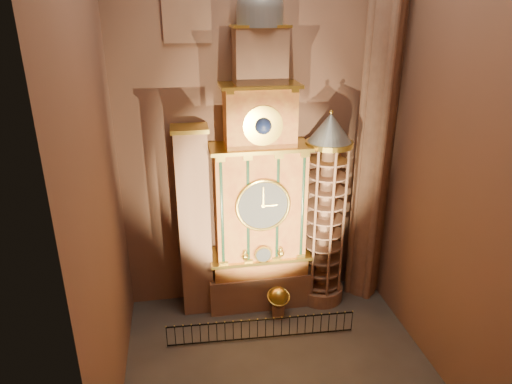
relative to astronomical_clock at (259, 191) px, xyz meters
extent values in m
plane|color=#383330|center=(0.00, -4.96, -6.68)|extent=(14.00, 14.00, 0.00)
plane|color=brown|center=(0.00, 1.04, 4.32)|extent=(22.00, 0.00, 22.00)
plane|color=brown|center=(-7.00, -4.96, 4.32)|extent=(0.00, 22.00, 22.00)
plane|color=brown|center=(7.00, -4.96, 4.32)|extent=(0.00, 22.00, 22.00)
cube|color=#8C634C|center=(0.00, 0.04, -5.68)|extent=(5.60, 2.20, 2.00)
cube|color=#953B20|center=(0.00, 0.04, -4.18)|extent=(5.00, 2.00, 1.00)
cube|color=gold|center=(0.00, -0.01, -3.63)|extent=(5.40, 2.30, 0.18)
cube|color=#953B20|center=(0.00, 0.04, -0.68)|extent=(4.60, 2.00, 6.00)
cylinder|color=black|center=(-2.05, -0.82, -0.68)|extent=(0.32, 0.32, 5.60)
cylinder|color=black|center=(-0.75, -0.82, -0.68)|extent=(0.32, 0.32, 5.60)
cylinder|color=black|center=(0.75, -0.82, -0.68)|extent=(0.32, 0.32, 5.60)
cylinder|color=black|center=(2.05, -0.82, -0.68)|extent=(0.32, 0.32, 5.60)
cube|color=gold|center=(0.00, -0.01, 2.37)|extent=(5.00, 2.25, 0.18)
cylinder|color=#2D3033|center=(0.00, -0.97, -0.38)|extent=(2.60, 0.12, 2.60)
torus|color=gold|center=(0.00, -1.02, -0.38)|extent=(2.80, 0.16, 2.80)
cylinder|color=gold|center=(0.00, -1.12, -3.08)|extent=(0.90, 0.10, 0.90)
sphere|color=gold|center=(-0.95, -1.07, -3.13)|extent=(0.36, 0.36, 0.36)
sphere|color=gold|center=(0.95, -1.07, -3.13)|extent=(0.36, 0.36, 0.36)
cube|color=#953B20|center=(0.00, 0.04, 3.82)|extent=(3.40, 1.80, 3.00)
sphere|color=#0B183A|center=(0.00, -0.87, 3.62)|extent=(0.80, 0.80, 0.80)
cube|color=gold|center=(0.00, -0.01, 5.37)|extent=(3.80, 2.00, 0.15)
cube|color=#8C634C|center=(0.00, 0.04, 6.62)|extent=(2.40, 1.60, 2.60)
sphere|color=slate|center=(0.00, 0.04, 8.72)|extent=(2.10, 2.10, 2.10)
cube|color=#8C634C|center=(-3.40, 0.04, -1.68)|extent=(1.60, 1.40, 10.00)
cube|color=gold|center=(-3.40, -0.38, -3.68)|extent=(1.35, 0.10, 2.10)
cube|color=#542416|center=(-3.40, -0.44, -3.68)|extent=(1.05, 0.04, 1.75)
cube|color=gold|center=(-3.40, -0.38, -1.08)|extent=(1.35, 0.10, 2.10)
cube|color=#542416|center=(-3.40, -0.44, -1.08)|extent=(1.05, 0.04, 1.75)
cube|color=gold|center=(-3.40, -0.38, 1.52)|extent=(1.35, 0.10, 2.10)
cube|color=#542416|center=(-3.40, -0.44, 1.52)|extent=(1.05, 0.04, 1.75)
cube|color=gold|center=(-3.40, 0.04, 3.42)|extent=(1.80, 1.60, 0.20)
cylinder|color=#8C634C|center=(3.50, -0.26, -6.28)|extent=(2.50, 2.50, 0.80)
cylinder|color=#8C634C|center=(3.50, -0.26, -1.78)|extent=(0.70, 0.70, 8.20)
cylinder|color=gold|center=(3.50, -0.26, 2.42)|extent=(2.40, 2.40, 0.25)
cone|color=slate|center=(3.50, -0.26, 3.22)|extent=(2.30, 2.30, 1.50)
sphere|color=gold|center=(3.50, -0.26, 4.02)|extent=(0.20, 0.20, 0.20)
cylinder|color=#8C634C|center=(6.10, 0.04, 4.32)|extent=(1.60, 1.60, 22.00)
cylinder|color=#8C634C|center=(6.90, 0.04, 4.32)|extent=(0.44, 0.44, 22.00)
cylinder|color=#8C634C|center=(5.30, 0.04, 4.32)|extent=(0.44, 0.44, 22.00)
cylinder|color=#8C634C|center=(6.10, 0.84, 4.32)|extent=(0.44, 0.44, 22.00)
cylinder|color=#8C634C|center=(6.10, -0.76, 4.32)|extent=(0.44, 0.44, 22.00)
cylinder|color=#8C634C|center=(0.74, -1.60, -6.29)|extent=(0.66, 0.66, 0.77)
sphere|color=gold|center=(0.74, -1.60, -5.41)|extent=(0.99, 0.99, 0.99)
torus|color=gold|center=(0.74, -1.60, -5.41)|extent=(1.24, 1.17, 0.53)
cube|color=black|center=(-0.48, -3.25, -5.50)|extent=(9.27, 0.47, 0.05)
cube|color=black|center=(-0.48, -3.25, -6.58)|extent=(9.27, 0.47, 0.05)
camera|label=1|loc=(-3.97, -21.34, 8.70)|focal=32.00mm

